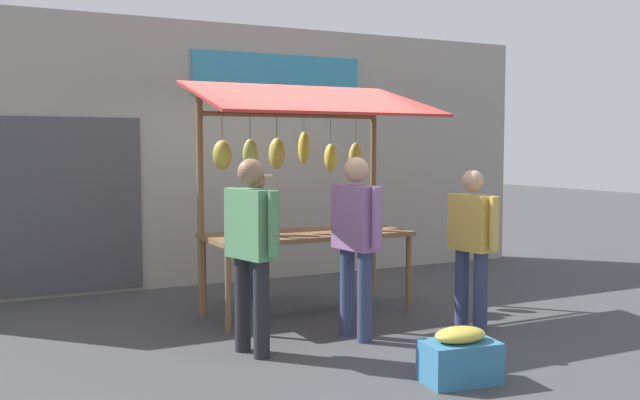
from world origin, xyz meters
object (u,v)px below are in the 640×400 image
(market_stall, at_px, (304,171))
(produce_crate_near, at_px, (460,357))
(shopper_with_shopping_bag, at_px, (251,241))
(shopper_in_grey_tee, at_px, (472,238))
(vendor_with_sunhat, at_px, (257,227))
(shopper_in_striped_shirt, at_px, (356,233))

(market_stall, relative_size, produce_crate_near, 4.08)
(shopper_with_shopping_bag, distance_m, produce_crate_near, 1.98)
(shopper_in_grey_tee, distance_m, produce_crate_near, 1.84)
(vendor_with_sunhat, height_order, shopper_in_striped_shirt, shopper_in_striped_shirt)
(shopper_with_shopping_bag, relative_size, produce_crate_near, 2.77)
(shopper_in_striped_shirt, xyz_separation_m, produce_crate_near, (-0.09, 1.45, -0.80))
(shopper_in_striped_shirt, xyz_separation_m, shopper_in_grey_tee, (-1.21, 0.18, -0.09))
(vendor_with_sunhat, height_order, shopper_with_shopping_bag, shopper_with_shopping_bag)
(vendor_with_sunhat, relative_size, produce_crate_near, 2.46)
(vendor_with_sunhat, relative_size, shopper_with_shopping_bag, 0.89)
(vendor_with_sunhat, distance_m, produce_crate_near, 3.42)
(market_stall, height_order, shopper_with_shopping_bag, market_stall)
(market_stall, relative_size, shopper_in_striped_shirt, 1.47)
(market_stall, xyz_separation_m, shopper_in_striped_shirt, (0.03, 1.19, -0.55))
(shopper_in_striped_shirt, bearing_deg, produce_crate_near, 177.37)
(shopper_with_shopping_bag, bearing_deg, vendor_with_sunhat, -36.96)
(shopper_in_striped_shirt, bearing_deg, shopper_in_grey_tee, -104.49)
(shopper_in_striped_shirt, distance_m, shopper_in_grey_tee, 1.23)
(shopper_in_grey_tee, height_order, produce_crate_near, shopper_in_grey_tee)
(vendor_with_sunhat, distance_m, shopper_with_shopping_bag, 2.09)
(market_stall, distance_m, vendor_with_sunhat, 1.00)
(market_stall, distance_m, produce_crate_near, 2.96)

